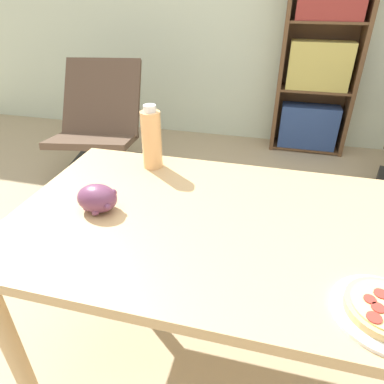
{
  "coord_description": "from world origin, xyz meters",
  "views": [
    {
      "loc": [
        0.13,
        -0.85,
        1.37
      ],
      "look_at": [
        -0.11,
        0.07,
        0.8
      ],
      "focal_mm": 32.0,
      "sensor_mm": 36.0,
      "label": 1
    }
  ],
  "objects_px": {
    "lounge_chair_near": "(101,142)",
    "grape_bunch": "(97,198)",
    "pizza_on_plate": "(384,310)",
    "bookshelf": "(320,63)",
    "drink_bottle": "(152,139)"
  },
  "relations": [
    {
      "from": "drink_bottle",
      "to": "lounge_chair_near",
      "type": "bearing_deg",
      "value": 128.06
    },
    {
      "from": "grape_bunch",
      "to": "drink_bottle",
      "type": "height_order",
      "value": "drink_bottle"
    },
    {
      "from": "lounge_chair_near",
      "to": "bookshelf",
      "type": "xyz_separation_m",
      "value": [
        1.66,
        0.99,
        0.52
      ]
    },
    {
      "from": "drink_bottle",
      "to": "grape_bunch",
      "type": "bearing_deg",
      "value": -100.5
    },
    {
      "from": "pizza_on_plate",
      "to": "lounge_chair_near",
      "type": "xyz_separation_m",
      "value": [
        -1.65,
        1.71,
        -0.47
      ]
    },
    {
      "from": "grape_bunch",
      "to": "drink_bottle",
      "type": "distance_m",
      "value": 0.36
    },
    {
      "from": "lounge_chair_near",
      "to": "grape_bunch",
      "type": "bearing_deg",
      "value": -71.75
    },
    {
      "from": "pizza_on_plate",
      "to": "lounge_chair_near",
      "type": "bearing_deg",
      "value": 133.87
    },
    {
      "from": "lounge_chair_near",
      "to": "bookshelf",
      "type": "relative_size",
      "value": 0.52
    },
    {
      "from": "drink_bottle",
      "to": "pizza_on_plate",
      "type": "bearing_deg",
      "value": -37.29
    },
    {
      "from": "lounge_chair_near",
      "to": "drink_bottle",
      "type": "bearing_deg",
      "value": -62.73
    },
    {
      "from": "pizza_on_plate",
      "to": "drink_bottle",
      "type": "bearing_deg",
      "value": 142.71
    },
    {
      "from": "pizza_on_plate",
      "to": "drink_bottle",
      "type": "distance_m",
      "value": 0.96
    },
    {
      "from": "pizza_on_plate",
      "to": "bookshelf",
      "type": "xyz_separation_m",
      "value": [
        0.02,
        2.7,
        0.05
      ]
    },
    {
      "from": "grape_bunch",
      "to": "drink_bottle",
      "type": "bearing_deg",
      "value": 79.5
    }
  ]
}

